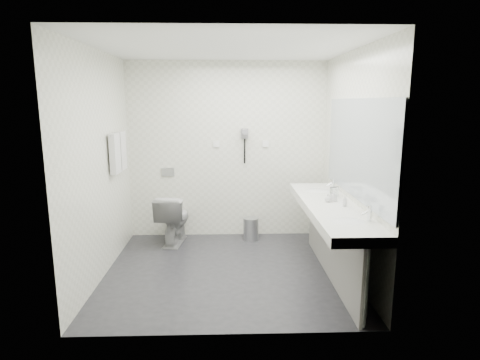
{
  "coord_description": "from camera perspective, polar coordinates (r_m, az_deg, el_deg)",
  "views": [
    {
      "loc": [
        0.01,
        -4.36,
        1.94
      ],
      "look_at": [
        0.15,
        0.15,
        1.05
      ],
      "focal_mm": 29.78,
      "sensor_mm": 36.0,
      "label": 1
    }
  ],
  "objects": [
    {
      "name": "toilet",
      "position": [
        5.62,
        -9.49,
        -5.47
      ],
      "size": [
        0.48,
        0.73,
        0.69
      ],
      "primitive_type": "imported",
      "rotation": [
        0.0,
        0.0,
        3.0
      ],
      "color": "white",
      "rests_on": "floor"
    },
    {
      "name": "wall_front",
      "position": [
        3.14,
        -1.92,
        -1.56
      ],
      "size": [
        2.8,
        0.0,
        2.8
      ],
      "primitive_type": "plane",
      "rotation": [
        -1.57,
        0.0,
        0.0
      ],
      "color": "white",
      "rests_on": "floor"
    },
    {
      "name": "basin_far",
      "position": [
        5.06,
        11.0,
        -1.66
      ],
      "size": [
        0.4,
        0.31,
        0.05
      ],
      "primitive_type": "ellipsoid",
      "color": "white",
      "rests_on": "vanity_counter"
    },
    {
      "name": "glass_right",
      "position": [
        4.81,
        13.62,
        -1.6
      ],
      "size": [
        0.07,
        0.07,
        0.11
      ],
      "primitive_type": "cylinder",
      "rotation": [
        0.0,
        0.0,
        0.16
      ],
      "color": "silver",
      "rests_on": "vanity_counter"
    },
    {
      "name": "vanity_post_near",
      "position": [
        3.68,
        17.51,
        -14.54
      ],
      "size": [
        0.06,
        0.06,
        0.75
      ],
      "primitive_type": "cylinder",
      "color": "silver",
      "rests_on": "floor"
    },
    {
      "name": "wall_back",
      "position": [
        5.7,
        -1.87,
        4.2
      ],
      "size": [
        2.8,
        0.0,
        2.8
      ],
      "primitive_type": "plane",
      "rotation": [
        1.57,
        0.0,
        0.0
      ],
      "color": "white",
      "rests_on": "floor"
    },
    {
      "name": "faucet_near",
      "position": [
        3.88,
        18.06,
        -4.57
      ],
      "size": [
        0.04,
        0.04,
        0.15
      ],
      "primitive_type": "cylinder",
      "color": "silver",
      "rests_on": "vanity_counter"
    },
    {
      "name": "vanity_counter",
      "position": [
        4.46,
        12.8,
        -3.95
      ],
      "size": [
        0.55,
        2.2,
        0.1
      ],
      "primitive_type": "cube",
      "color": "white",
      "rests_on": "floor"
    },
    {
      "name": "towel_far",
      "position": [
        5.27,
        -16.66,
        4.03
      ],
      "size": [
        0.07,
        0.24,
        0.48
      ],
      "primitive_type": "cube",
      "color": "silver",
      "rests_on": "towel_rail"
    },
    {
      "name": "flush_plate",
      "position": [
        5.8,
        -10.28,
        1.14
      ],
      "size": [
        0.18,
        0.02,
        0.12
      ],
      "primitive_type": "cube",
      "color": "#B2B5BA",
      "rests_on": "wall_back"
    },
    {
      "name": "vanity_panel",
      "position": [
        4.59,
        12.88,
        -9.07
      ],
      "size": [
        0.03,
        2.15,
        0.75
      ],
      "primitive_type": "cube",
      "color": "gray",
      "rests_on": "floor"
    },
    {
      "name": "towel_near",
      "position": [
        5.0,
        -17.47,
        3.63
      ],
      "size": [
        0.07,
        0.24,
        0.48
      ],
      "primitive_type": "cube",
      "color": "silver",
      "rests_on": "towel_rail"
    },
    {
      "name": "basin_near",
      "position": [
        3.85,
        15.23,
        -5.95
      ],
      "size": [
        0.4,
        0.31,
        0.05
      ],
      "primitive_type": "ellipsoid",
      "color": "white",
      "rests_on": "vanity_counter"
    },
    {
      "name": "switch_plate_b",
      "position": [
        5.71,
        3.68,
        5.2
      ],
      "size": [
        0.09,
        0.02,
        0.09
      ],
      "primitive_type": "cube",
      "color": "white",
      "rests_on": "wall_back"
    },
    {
      "name": "ceiling",
      "position": [
        4.4,
        -2.0,
        18.46
      ],
      "size": [
        2.8,
        2.8,
        0.0
      ],
      "primitive_type": "plane",
      "rotation": [
        3.14,
        0.0,
        0.0
      ],
      "color": "white",
      "rests_on": "wall_back"
    },
    {
      "name": "pedal_bin",
      "position": [
        5.72,
        1.57,
        -7.06
      ],
      "size": [
        0.24,
        0.24,
        0.31
      ],
      "primitive_type": "cylinder",
      "rotation": [
        0.0,
        0.0,
        -0.12
      ],
      "color": "#B2B5BA",
      "rests_on": "floor"
    },
    {
      "name": "dryer_cradle",
      "position": [
        5.65,
        0.66,
        6.69
      ],
      "size": [
        0.1,
        0.04,
        0.14
      ],
      "primitive_type": "cube",
      "color": "gray",
      "rests_on": "wall_back"
    },
    {
      "name": "towel_rail",
      "position": [
        5.11,
        -17.31,
        6.28
      ],
      "size": [
        0.02,
        0.62,
        0.02
      ],
      "primitive_type": "cylinder",
      "rotation": [
        1.57,
        0.0,
        0.0
      ],
      "color": "silver",
      "rests_on": "wall_left"
    },
    {
      "name": "faucet_far",
      "position": [
        5.09,
        13.18,
        -0.65
      ],
      "size": [
        0.04,
        0.04,
        0.15
      ],
      "primitive_type": "cylinder",
      "color": "silver",
      "rests_on": "vanity_counter"
    },
    {
      "name": "wall_right",
      "position": [
        4.63,
        15.72,
        2.16
      ],
      "size": [
        0.0,
        2.6,
        2.6
      ],
      "primitive_type": "plane",
      "rotation": [
        1.57,
        0.0,
        -1.57
      ],
      "color": "white",
      "rests_on": "floor"
    },
    {
      "name": "bin_lid",
      "position": [
        5.67,
        1.58,
        -5.52
      ],
      "size": [
        0.22,
        0.22,
        0.02
      ],
      "primitive_type": "cylinder",
      "color": "#B2B5BA",
      "rests_on": "pedal_bin"
    },
    {
      "name": "glass_left",
      "position": [
        4.72,
        13.14,
        -1.75
      ],
      "size": [
        0.09,
        0.09,
        0.12
      ],
      "primitive_type": "cylinder",
      "rotation": [
        0.0,
        0.0,
        -0.41
      ],
      "color": "silver",
      "rests_on": "vanity_counter"
    },
    {
      "name": "dryer_barrel",
      "position": [
        5.58,
        0.7,
        6.94
      ],
      "size": [
        0.08,
        0.14,
        0.08
      ],
      "primitive_type": "cylinder",
      "rotation": [
        1.57,
        0.0,
        0.0
      ],
      "color": "gray",
      "rests_on": "dryer_cradle"
    },
    {
      "name": "dryer_cord",
      "position": [
        5.66,
        0.67,
        4.16
      ],
      "size": [
        0.02,
        0.02,
        0.35
      ],
      "primitive_type": "cylinder",
      "color": "black",
      "rests_on": "dryer_cradle"
    },
    {
      "name": "soap_bottle_c",
      "position": [
        4.35,
        14.79,
        -2.92
      ],
      "size": [
        0.06,
        0.06,
        0.12
      ],
      "primitive_type": "imported",
      "rotation": [
        0.0,
        0.0,
        -0.39
      ],
      "color": "white",
      "rests_on": "vanity_counter"
    },
    {
      "name": "mirror",
      "position": [
        4.41,
        16.45,
        4.32
      ],
      "size": [
        0.02,
        2.2,
        1.05
      ],
      "primitive_type": "cube",
      "color": "#B2BCC6",
      "rests_on": "wall_right"
    },
    {
      "name": "wall_left",
      "position": [
        4.64,
        -19.47,
        1.95
      ],
      "size": [
        0.0,
        2.6,
        2.6
      ],
      "primitive_type": "plane",
      "rotation": [
        1.57,
        0.0,
        1.57
      ],
      "color": "white",
      "rests_on": "floor"
    },
    {
      "name": "switch_plate_a",
      "position": [
        5.68,
        -3.39,
        5.18
      ],
      "size": [
        0.09,
        0.02,
        0.09
      ],
      "primitive_type": "cube",
      "color": "white",
      "rests_on": "wall_back"
    },
    {
      "name": "floor",
      "position": [
        4.77,
        -1.79,
        -12.83
      ],
      "size": [
        2.8,
        2.8,
        0.0
      ],
      "primitive_type": "plane",
      "color": "#28272C",
      "rests_on": "ground"
    },
    {
      "name": "soap_bottle_a",
      "position": [
        4.54,
        13.3,
        -2.24
      ],
      "size": [
        0.07,
        0.07,
        0.12
      ],
      "primitive_type": "imported",
      "rotation": [
        0.0,
        0.0,
        0.32
      ],
      "color": "white",
      "rests_on": "vanity_counter"
    },
    {
      "name": "vanity_post_far",
      "position": [
        5.56,
        10.5,
        -5.39
      ],
      "size": [
        0.06,
        0.06,
        0.75
      ],
      "primitive_type": "cylinder",
      "color": "silver",
      "rests_on": "floor"
    },
    {
      "name": "soap_bottle_b",
      "position": [
        4.51,
        12.47,
        -2.52
      ],
      "size": [
        0.1,
        0.1,
        0.09
      ],
      "primitive_type": "imported",
      "rotation": [
        0.0,
        0.0,
        -0.8
      ],
      "color": "white",
      "rests_on": "vanity_counter"
    }
  ]
}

